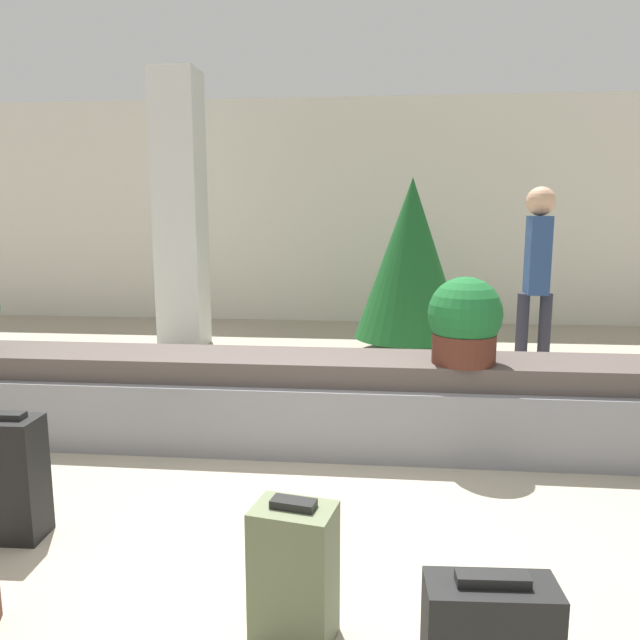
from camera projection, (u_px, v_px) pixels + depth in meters
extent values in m
plane|color=#9E937F|center=(290.00, 551.00, 2.99)|extent=(18.00, 18.00, 0.00)
cube|color=beige|center=(355.00, 212.00, 9.01)|extent=(18.00, 0.06, 3.20)
cube|color=gray|center=(320.00, 411.00, 4.34)|extent=(7.45, 0.73, 0.47)
cube|color=#4C423D|center=(320.00, 367.00, 4.29)|extent=(7.15, 0.57, 0.16)
cube|color=silver|center=(180.00, 212.00, 7.31)|extent=(0.52, 0.52, 3.20)
cube|color=black|center=(493.00, 579.00, 1.74)|extent=(0.21, 0.07, 0.03)
cube|color=black|center=(15.00, 479.00, 3.06)|extent=(0.27, 0.22, 0.62)
cube|color=black|center=(9.00, 416.00, 3.01)|extent=(0.15, 0.08, 0.03)
cube|color=#5B6647|center=(294.00, 574.00, 2.32)|extent=(0.33, 0.27, 0.53)
cube|color=black|center=(293.00, 504.00, 2.28)|extent=(0.18, 0.10, 0.03)
cylinder|color=#4C2319|center=(464.00, 348.00, 4.06)|extent=(0.41, 0.41, 0.20)
sphere|color=#195B28|center=(465.00, 314.00, 4.02)|extent=(0.48, 0.48, 0.48)
cylinder|color=#282833|center=(521.00, 341.00, 5.70)|extent=(0.11, 0.11, 0.87)
cylinder|color=#282833|center=(544.00, 341.00, 5.68)|extent=(0.11, 0.11, 0.87)
cube|color=navy|center=(538.00, 255.00, 5.56)|extent=(0.19, 0.33, 0.69)
sphere|color=tan|center=(541.00, 201.00, 5.48)|extent=(0.26, 0.26, 0.26)
cylinder|color=#4C331E|center=(409.00, 345.00, 7.19)|extent=(0.16, 0.16, 0.18)
cone|color=#195623|center=(411.00, 259.00, 7.02)|extent=(1.25, 1.25, 1.80)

